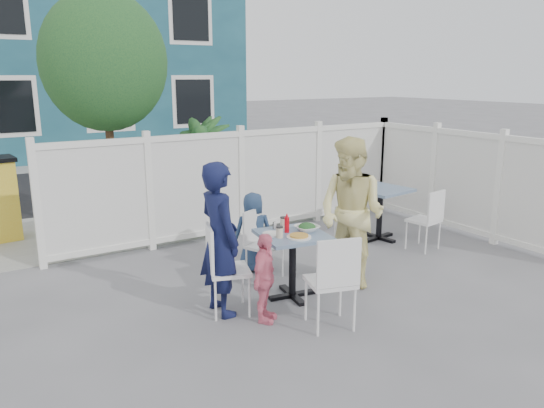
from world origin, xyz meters
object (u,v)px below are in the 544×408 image
chair_near (334,276)px  toddler (265,278)px  man (220,239)px  boy (253,232)px  chair_left (221,263)px  main_table (293,248)px  woman (351,213)px  spare_table (380,200)px  chair_back (260,239)px  chair_right (343,240)px

chair_near → toddler: (-0.47, 0.50, -0.10)m
man → boy: man is taller
chair_left → toddler: size_ratio=1.02×
main_table → chair_near: chair_near is taller
chair_near → woman: (0.88, 0.81, 0.32)m
spare_table → boy: (-2.28, -0.17, -0.10)m
chair_left → toddler: bearing=51.7°
man → boy: size_ratio=1.58×
chair_back → chair_right: bearing=118.8°
toddler → chair_near: bearing=-89.2°
chair_back → boy: (0.03, 0.21, 0.02)m
chair_left → main_table: bearing=104.0°
woman → boy: (-0.74, 0.98, -0.36)m
chair_right → man: man is taller
woman → boy: 1.28m
chair_near → man: 1.21m
chair_left → boy: boy is taller
chair_left → woman: bearing=104.1°
chair_right → toddler: toddler is taller
chair_right → woman: size_ratio=0.50×
man → toddler: bearing=-149.3°
woman → toddler: (-1.35, -0.30, -0.41)m
chair_left → chair_right: (1.64, 0.04, -0.04)m
spare_table → woman: (-1.54, -1.15, 0.26)m
toddler → boy: bearing=22.6°
chair_left → toddler: chair_left is taller
man → chair_near: bearing=-143.5°
chair_left → chair_near: 1.17m
chair_back → woman: size_ratio=0.48×
chair_back → chair_left: bearing=15.3°
toddler → chair_back: bearing=19.7°
chair_right → woman: 0.39m
boy → toddler: size_ratio=1.10×
chair_left → chair_right: 1.64m
main_table → toddler: toddler is taller
chair_left → toddler: (0.27, -0.41, -0.09)m
boy → toddler: bearing=82.1°
spare_table → chair_right: chair_right is taller
spare_table → toddler: bearing=-153.3°
chair_near → main_table: bearing=99.4°
chair_right → woman: woman is taller
chair_left → boy: size_ratio=0.93×
chair_left → man: (-0.00, 0.02, 0.25)m
spare_table → man: (-3.16, -1.03, 0.19)m
spare_table → chair_back: size_ratio=1.00×
spare_table → chair_back: chair_back is taller
spare_table → chair_left: (-3.16, -1.05, -0.06)m
man → woman: 1.63m
chair_near → boy: 1.79m
chair_back → main_table: bearing=67.0°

